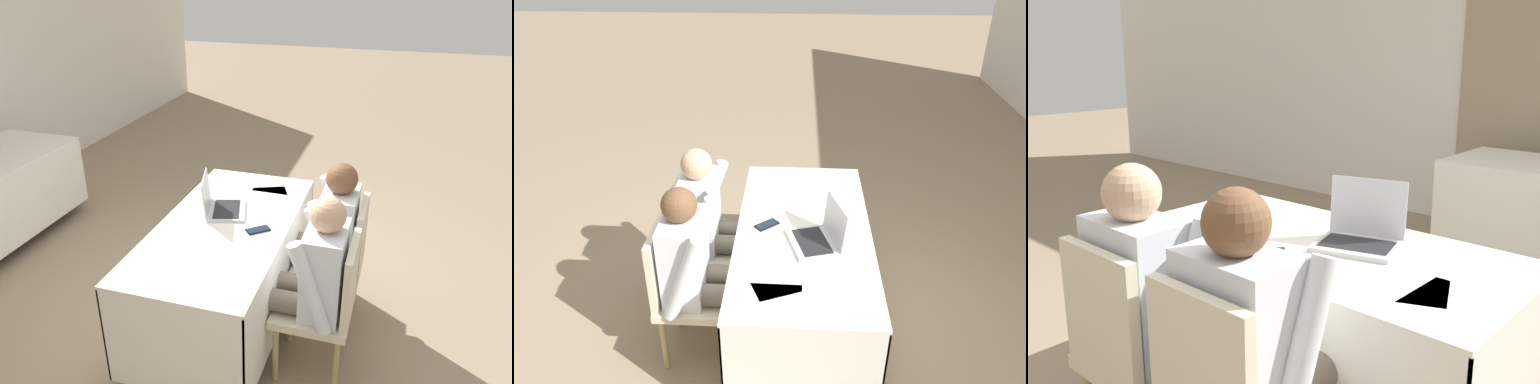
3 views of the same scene
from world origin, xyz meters
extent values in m
plane|color=gray|center=(0.00, 0.00, 0.00)|extent=(24.00, 24.00, 0.00)
cube|color=white|center=(0.00, 0.00, 0.75)|extent=(1.66, 0.81, 0.02)
cube|color=white|center=(0.00, -0.40, 0.43)|extent=(1.66, 0.01, 0.62)
cube|color=white|center=(0.00, 0.40, 0.43)|extent=(1.66, 0.01, 0.62)
cube|color=white|center=(-0.83, 0.00, 0.43)|extent=(0.01, 0.81, 0.62)
cube|color=white|center=(0.83, 0.00, 0.43)|extent=(0.01, 0.81, 0.62)
cylinder|color=#333333|center=(0.00, 0.00, 0.06)|extent=(0.06, 0.06, 0.12)
cube|color=#B7B7BC|center=(0.16, 0.05, 0.77)|extent=(0.37, 0.32, 0.02)
cube|color=black|center=(0.16, 0.05, 0.78)|extent=(0.32, 0.24, 0.00)
cube|color=#B7B7BC|center=(0.12, 0.17, 0.89)|extent=(0.31, 0.12, 0.23)
cube|color=black|center=(0.12, 0.17, 0.89)|extent=(0.28, 0.10, 0.20)
cube|color=black|center=(-0.03, -0.23, 0.76)|extent=(0.15, 0.16, 0.01)
cube|color=#192333|center=(-0.03, -0.23, 0.77)|extent=(0.13, 0.14, 0.00)
cube|color=white|center=(0.51, -0.12, 0.76)|extent=(0.31, 0.35, 0.00)
cube|color=white|center=(0.63, -0.16, 0.76)|extent=(0.21, 0.30, 0.00)
cube|color=white|center=(-0.59, -0.08, 0.76)|extent=(0.24, 0.31, 0.00)
cylinder|color=tan|center=(-0.08, -0.46, 0.20)|extent=(0.04, 0.04, 0.39)
cylinder|color=tan|center=(-0.43, -0.46, 0.20)|extent=(0.04, 0.04, 0.39)
cylinder|color=tan|center=(-0.08, -0.81, 0.20)|extent=(0.04, 0.04, 0.39)
cylinder|color=tan|center=(-0.43, -0.81, 0.20)|extent=(0.04, 0.04, 0.39)
cube|color=beige|center=(-0.25, -0.63, 0.42)|extent=(0.44, 0.44, 0.05)
cube|color=beige|center=(-0.25, -0.83, 0.67)|extent=(0.40, 0.04, 0.45)
cylinder|color=tan|center=(0.43, -0.46, 0.20)|extent=(0.04, 0.04, 0.39)
cylinder|color=tan|center=(0.08, -0.46, 0.20)|extent=(0.04, 0.04, 0.39)
cylinder|color=tan|center=(0.43, -0.81, 0.20)|extent=(0.04, 0.04, 0.39)
cylinder|color=tan|center=(0.08, -0.81, 0.20)|extent=(0.04, 0.04, 0.39)
cube|color=beige|center=(0.25, -0.63, 0.42)|extent=(0.44, 0.44, 0.05)
cube|color=beige|center=(0.25, -0.83, 0.67)|extent=(0.40, 0.04, 0.45)
cylinder|color=#665B4C|center=(-0.16, -0.50, 0.51)|extent=(0.13, 0.42, 0.13)
cylinder|color=#665B4C|center=(-0.34, -0.50, 0.51)|extent=(0.13, 0.42, 0.13)
cylinder|color=#665B4C|center=(-0.16, -0.32, 0.22)|extent=(0.10, 0.10, 0.44)
cylinder|color=#665B4C|center=(-0.34, -0.32, 0.22)|extent=(0.10, 0.10, 0.44)
cube|color=silver|center=(-0.25, -0.68, 0.70)|extent=(0.36, 0.22, 0.52)
cylinder|color=silver|center=(-0.04, -0.64, 0.71)|extent=(0.08, 0.26, 0.54)
cylinder|color=silver|center=(-0.46, -0.64, 0.71)|extent=(0.08, 0.26, 0.54)
sphere|color=tan|center=(-0.25, -0.68, 1.05)|extent=(0.20, 0.20, 0.20)
cylinder|color=#665B4C|center=(0.34, -0.50, 0.51)|extent=(0.13, 0.42, 0.13)
cylinder|color=#665B4C|center=(0.16, -0.50, 0.51)|extent=(0.13, 0.42, 0.13)
cylinder|color=#665B4C|center=(0.34, -0.32, 0.22)|extent=(0.10, 0.10, 0.44)
cylinder|color=#665B4C|center=(0.16, -0.32, 0.22)|extent=(0.10, 0.10, 0.44)
cube|color=silver|center=(0.25, -0.68, 0.70)|extent=(0.36, 0.22, 0.52)
cylinder|color=silver|center=(0.46, -0.64, 0.71)|extent=(0.08, 0.26, 0.54)
cylinder|color=silver|center=(0.04, -0.64, 0.71)|extent=(0.08, 0.26, 0.54)
sphere|color=brown|center=(0.25, -0.68, 1.05)|extent=(0.20, 0.20, 0.20)
camera|label=1|loc=(-2.60, -1.01, 2.28)|focal=35.00mm
camera|label=2|loc=(2.53, -0.06, 2.43)|focal=35.00mm
camera|label=3|loc=(1.35, -1.71, 1.52)|focal=40.00mm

